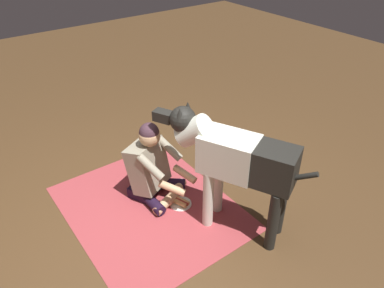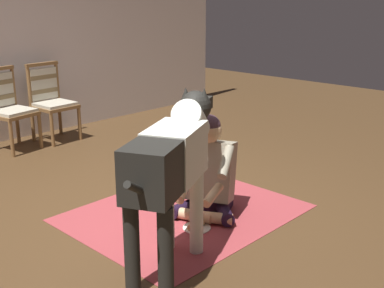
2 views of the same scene
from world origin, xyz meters
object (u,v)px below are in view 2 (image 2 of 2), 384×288
(person_sitting_on_floor, at_px, (208,174))
(large_dog, at_px, (172,161))
(hot_dog_on_plate, at_px, (197,226))
(dining_chair_right_of_pair, at_px, (50,98))
(dining_chair_left_of_pair, at_px, (7,105))

(person_sitting_on_floor, xyz_separation_m, large_dog, (-0.78, -0.37, 0.39))
(hot_dog_on_plate, bearing_deg, person_sitting_on_floor, 25.64)
(large_dog, bearing_deg, dining_chair_right_of_pair, 72.05)
(person_sitting_on_floor, bearing_deg, dining_chair_right_of_pair, 84.07)
(dining_chair_right_of_pair, relative_size, person_sitting_on_floor, 1.13)
(dining_chair_left_of_pair, xyz_separation_m, dining_chair_right_of_pair, (0.58, 0.00, 0.00))
(person_sitting_on_floor, relative_size, hot_dog_on_plate, 3.84)
(large_dog, bearing_deg, dining_chair_left_of_pair, 81.34)
(hot_dog_on_plate, bearing_deg, dining_chair_left_of_pair, 89.57)
(dining_chair_right_of_pair, relative_size, hot_dog_on_plate, 4.36)
(dining_chair_right_of_pair, bearing_deg, hot_dog_on_plate, -100.88)
(dining_chair_left_of_pair, height_order, hot_dog_on_plate, dining_chair_left_of_pair)
(person_sitting_on_floor, height_order, hot_dog_on_plate, person_sitting_on_floor)
(dining_chair_left_of_pair, bearing_deg, large_dog, -98.66)
(dining_chair_right_of_pair, distance_m, hot_dog_on_plate, 3.22)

